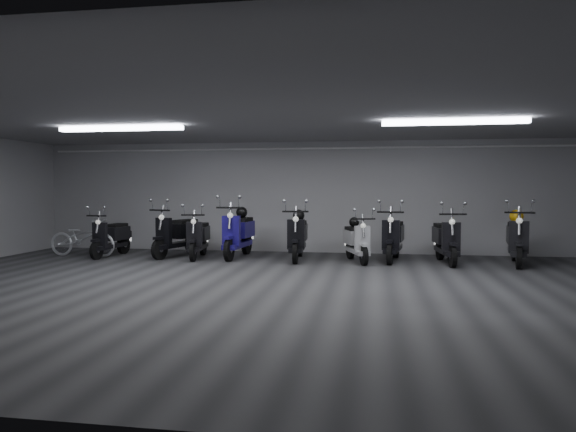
% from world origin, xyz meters
% --- Properties ---
extents(floor, '(14.00, 10.00, 0.01)m').
position_xyz_m(floor, '(0.00, 0.00, -0.01)').
color(floor, '#323335').
rests_on(floor, ground).
extents(ceiling, '(14.00, 10.00, 0.01)m').
position_xyz_m(ceiling, '(0.00, 0.00, 2.80)').
color(ceiling, gray).
rests_on(ceiling, ground).
extents(back_wall, '(14.00, 0.01, 2.80)m').
position_xyz_m(back_wall, '(0.00, 5.00, 1.40)').
color(back_wall, '#A2A2A4').
rests_on(back_wall, ground).
extents(front_wall, '(14.00, 0.01, 2.80)m').
position_xyz_m(front_wall, '(0.00, -5.00, 1.40)').
color(front_wall, '#A2A2A4').
rests_on(front_wall, ground).
extents(fluor_strip_left, '(2.40, 0.18, 0.08)m').
position_xyz_m(fluor_strip_left, '(-3.00, 1.00, 2.74)').
color(fluor_strip_left, white).
rests_on(fluor_strip_left, ceiling).
extents(fluor_strip_right, '(2.40, 0.18, 0.08)m').
position_xyz_m(fluor_strip_right, '(3.00, 1.00, 2.74)').
color(fluor_strip_right, white).
rests_on(fluor_strip_right, ceiling).
extents(conduit, '(13.60, 0.05, 0.05)m').
position_xyz_m(conduit, '(0.00, 4.92, 2.62)').
color(conduit, white).
rests_on(conduit, back_wall).
extents(scooter_0, '(0.71, 1.71, 1.24)m').
position_xyz_m(scooter_0, '(-4.49, 3.34, 0.62)').
color(scooter_0, black).
rests_on(scooter_0, floor).
extents(scooter_1, '(1.14, 1.98, 1.40)m').
position_xyz_m(scooter_1, '(-2.93, 3.59, 0.70)').
color(scooter_1, black).
rests_on(scooter_1, floor).
extents(scooter_3, '(0.79, 1.79, 1.29)m').
position_xyz_m(scooter_3, '(-2.34, 3.41, 0.64)').
color(scooter_3, black).
rests_on(scooter_3, floor).
extents(scooter_4, '(0.78, 2.03, 1.48)m').
position_xyz_m(scooter_4, '(-1.46, 3.68, 0.74)').
color(scooter_4, navy).
rests_on(scooter_4, floor).
extents(scooter_5, '(0.74, 1.91, 1.40)m').
position_xyz_m(scooter_5, '(-0.02, 3.47, 0.70)').
color(scooter_5, black).
rests_on(scooter_5, floor).
extents(scooter_6, '(1.02, 1.73, 1.22)m').
position_xyz_m(scooter_6, '(1.31, 3.36, 0.61)').
color(scooter_6, '#B3B3B7').
rests_on(scooter_6, floor).
extents(scooter_7, '(0.89, 1.94, 1.39)m').
position_xyz_m(scooter_7, '(2.11, 3.65, 0.70)').
color(scooter_7, black).
rests_on(scooter_7, floor).
extents(scooter_8, '(0.77, 1.88, 1.36)m').
position_xyz_m(scooter_8, '(3.22, 3.44, 0.68)').
color(scooter_8, black).
rests_on(scooter_8, floor).
extents(scooter_9, '(0.96, 1.98, 1.41)m').
position_xyz_m(scooter_9, '(4.68, 3.50, 0.71)').
color(scooter_9, black).
rests_on(scooter_9, floor).
extents(bicycle, '(1.69, 0.66, 1.08)m').
position_xyz_m(bicycle, '(-5.19, 3.32, 0.54)').
color(bicycle, white).
rests_on(bicycle, floor).
extents(helmet_0, '(0.23, 0.23, 0.23)m').
position_xyz_m(helmet_0, '(1.24, 3.58, 0.87)').
color(helmet_0, black).
rests_on(helmet_0, scooter_6).
extents(helmet_1, '(0.27, 0.27, 0.27)m').
position_xyz_m(helmet_1, '(-0.03, 3.73, 1.00)').
color(helmet_1, black).
rests_on(helmet_1, scooter_5).
extents(helmet_2, '(0.29, 0.29, 0.29)m').
position_xyz_m(helmet_2, '(4.72, 3.76, 1.02)').
color(helmet_2, '#E49E0D').
rests_on(helmet_2, scooter_9).
extents(helmet_3, '(0.27, 0.27, 0.27)m').
position_xyz_m(helmet_3, '(-1.44, 3.96, 1.05)').
color(helmet_3, black).
rests_on(helmet_3, scooter_4).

